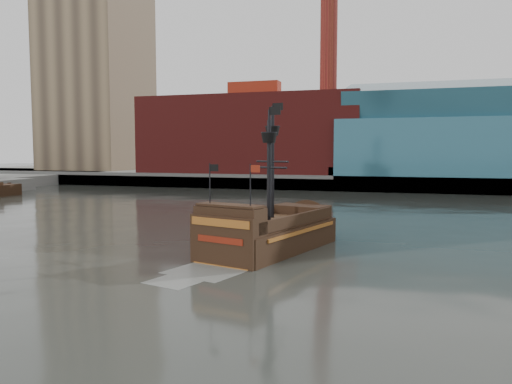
% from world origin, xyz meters
% --- Properties ---
extents(ground, '(400.00, 400.00, 0.00)m').
position_xyz_m(ground, '(0.00, 0.00, 0.00)').
color(ground, '#262924').
rests_on(ground, ground).
extents(promenade_far, '(220.00, 60.00, 2.00)m').
position_xyz_m(promenade_far, '(0.00, 92.00, 1.00)').
color(promenade_far, slate).
rests_on(promenade_far, ground).
extents(seawall, '(220.00, 1.00, 2.60)m').
position_xyz_m(seawall, '(0.00, 62.50, 1.30)').
color(seawall, '#4C4C49').
rests_on(seawall, ground).
extents(skyline, '(149.00, 45.00, 62.00)m').
position_xyz_m(skyline, '(5.21, 84.56, 24.55)').
color(skyline, '#7F6A4C').
rests_on(skyline, promenade_far).
extents(pirate_ship, '(7.92, 15.06, 10.81)m').
position_xyz_m(pirate_ship, '(-1.51, 11.12, 0.98)').
color(pirate_ship, black).
rests_on(pirate_ship, ground).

